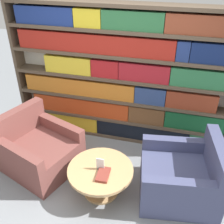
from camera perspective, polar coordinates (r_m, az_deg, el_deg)
ground_plane at (r=3.55m, az=-4.34°, el=-18.20°), size 14.00×14.00×0.00m
bookshelf at (r=4.00m, az=1.98°, el=7.28°), size 3.38×0.30×2.14m
armchair_left at (r=3.91m, az=-15.61°, el=-8.04°), size 1.18×1.13×0.83m
armchair_right at (r=3.50m, az=14.93°, el=-13.62°), size 1.06×1.00×0.83m
coffee_table at (r=3.41m, az=-2.50°, el=-13.63°), size 0.83×0.83×0.40m
table_sign at (r=3.29m, az=-2.58°, el=-11.39°), size 0.10×0.06×0.17m
stray_book at (r=3.24m, az=-1.94°, el=-13.44°), size 0.16×0.25×0.03m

